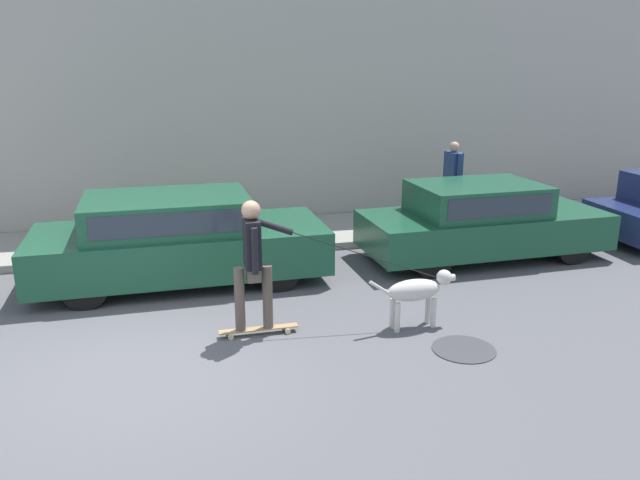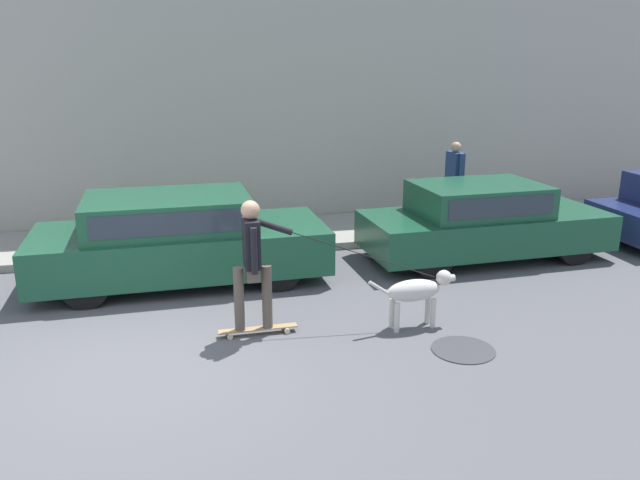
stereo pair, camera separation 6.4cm
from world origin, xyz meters
name	(u,v)px [view 1 (the left image)]	position (x,y,z in m)	size (l,w,h in m)	color
ground_plane	(141,370)	(0.00, 0.00, 0.00)	(36.00, 36.00, 0.00)	#545459
back_wall	(140,87)	(0.00, 6.20, 2.81)	(32.00, 0.30, 5.62)	#ADA89E
sidewalk_curb	(149,242)	(0.00, 4.95, 0.07)	(30.00, 2.18, 0.13)	gray
parked_car_1	(178,240)	(0.51, 2.86, 0.67)	(4.44, 1.94, 1.36)	black
parked_car_2	(482,222)	(5.61, 2.86, 0.64)	(4.23, 1.82, 1.31)	black
dog	(417,291)	(3.42, 0.37, 0.49)	(1.18, 0.33, 0.73)	beige
skateboarder	(254,259)	(1.38, 0.61, 1.00)	(2.88, 0.52, 1.72)	beige
pedestrian_with_bag	(453,181)	(5.78, 4.41, 1.07)	(0.23, 0.68, 1.68)	#28282D
manhole_cover	(464,349)	(3.73, -0.39, 0.01)	(0.76, 0.76, 0.01)	#38383D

